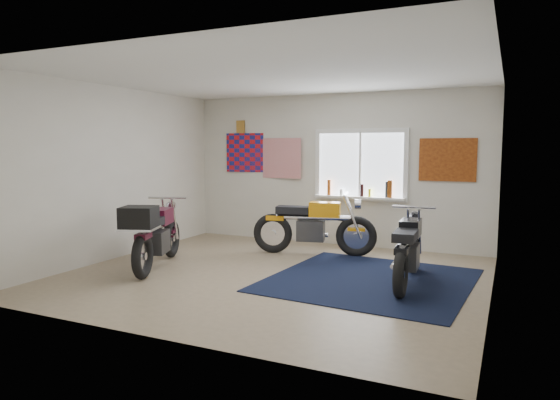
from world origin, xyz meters
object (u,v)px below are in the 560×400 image
at_px(navy_rug, 370,280).
at_px(black_chrome_bike, 408,252).
at_px(maroon_tourer, 154,234).
at_px(yellow_triumph, 313,227).

height_order(navy_rug, black_chrome_bike, black_chrome_bike).
relative_size(black_chrome_bike, maroon_tourer, 0.98).
height_order(black_chrome_bike, maroon_tourer, maroon_tourer).
relative_size(navy_rug, maroon_tourer, 1.36).
bearing_deg(black_chrome_bike, maroon_tourer, 98.99).
xyz_separation_m(navy_rug, yellow_triumph, (-1.27, 1.19, 0.45)).
height_order(navy_rug, yellow_triumph, yellow_triumph).
bearing_deg(navy_rug, maroon_tourer, -166.25).
distance_m(navy_rug, black_chrome_bike, 0.64).
distance_m(yellow_triumph, black_chrome_bike, 2.10).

